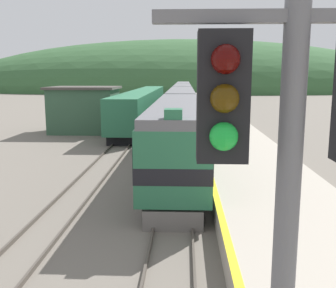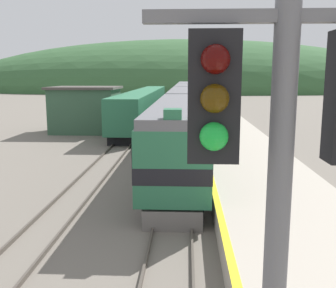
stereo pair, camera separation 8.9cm
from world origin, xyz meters
TOP-DOWN VIEW (x-y plane):
  - track_main at (0.00, 70.00)m, footprint 1.52×180.00m
  - track_siding at (-4.72, 70.00)m, footprint 1.52×180.00m
  - platform at (4.25, 50.00)m, footprint 5.37×140.00m
  - distant_hills at (0.00, 151.77)m, footprint 175.20×78.84m
  - station_shed at (-9.65, 41.00)m, footprint 6.71×5.78m
  - express_train_lead_car at (0.00, 24.95)m, footprint 2.92×19.38m
  - carriage_second at (0.00, 46.32)m, footprint 2.91×21.13m
  - carriage_third at (0.00, 68.33)m, footprint 2.91×21.13m
  - carriage_fourth at (0.00, 90.34)m, footprint 2.91×21.13m
  - siding_train at (-4.72, 50.77)m, footprint 2.90×36.87m
  - signal_mast_main at (1.25, 5.02)m, footprint 2.20×0.42m

SIDE VIEW (x-z plane):
  - distant_hills at x=0.00m, z-range -18.56..18.56m
  - track_main at x=0.00m, z-range 0.00..0.16m
  - track_siding at x=-4.72m, z-range 0.00..0.16m
  - platform at x=4.25m, z-range -0.01..0.88m
  - siding_train at x=-4.72m, z-range 0.06..3.88m
  - carriage_second at x=0.00m, z-range 0.18..4.30m
  - carriage_third at x=0.00m, z-range 0.18..4.30m
  - carriage_fourth at x=0.00m, z-range 0.18..4.30m
  - express_train_lead_car at x=0.00m, z-range 0.01..4.49m
  - station_shed at x=-9.65m, z-range 0.02..4.57m
  - signal_mast_main at x=1.25m, z-range 1.08..8.08m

